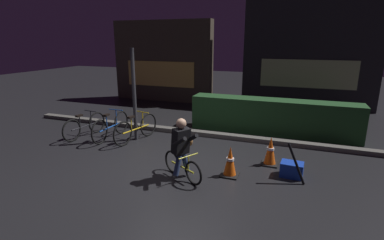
{
  "coord_description": "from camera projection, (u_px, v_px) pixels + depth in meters",
  "views": [
    {
      "loc": [
        2.49,
        -5.55,
        2.7
      ],
      "look_at": [
        0.2,
        0.6,
        0.9
      ],
      "focal_mm": 27.45,
      "sensor_mm": 36.0,
      "label": 1
    }
  ],
  "objects": [
    {
      "name": "street_post",
      "position": [
        134.0,
        96.0,
        7.89
      ],
      "size": [
        0.1,
        0.1,
        2.5
      ],
      "primitive_type": "cylinder",
      "color": "#2D2D33",
      "rests_on": "ground"
    },
    {
      "name": "traffic_cone_far",
      "position": [
        270.0,
        151.0,
        6.5
      ],
      "size": [
        0.36,
        0.36,
        0.65
      ],
      "color": "black",
      "rests_on": "ground"
    },
    {
      "name": "hedge_row",
      "position": [
        272.0,
        117.0,
        8.63
      ],
      "size": [
        4.8,
        0.7,
        1.03
      ],
      "primitive_type": "cube",
      "color": "#214723",
      "rests_on": "ground"
    },
    {
      "name": "storefront_right",
      "position": [
        310.0,
        51.0,
        11.56
      ],
      "size": [
        5.14,
        0.54,
        4.6
      ],
      "color": "#262328",
      "rests_on": "ground"
    },
    {
      "name": "traffic_cone_near",
      "position": [
        230.0,
        162.0,
        5.96
      ],
      "size": [
        0.36,
        0.36,
        0.63
      ],
      "color": "black",
      "rests_on": "ground"
    },
    {
      "name": "sidewalk_curb",
      "position": [
        205.0,
        134.0,
        8.54
      ],
      "size": [
        12.0,
        0.24,
        0.12
      ],
      "primitive_type": "cube",
      "color": "#56544F",
      "rests_on": "ground"
    },
    {
      "name": "parked_bike_left_mid",
      "position": [
        111.0,
        126.0,
        8.23
      ],
      "size": [
        0.46,
        1.7,
        0.78
      ],
      "rotation": [
        0.0,
        0.0,
        1.57
      ],
      "color": "black",
      "rests_on": "ground"
    },
    {
      "name": "blue_crate",
      "position": [
        292.0,
        169.0,
        5.97
      ],
      "size": [
        0.46,
        0.35,
        0.3
      ],
      "primitive_type": "cube",
      "rotation": [
        0.0,
        0.0,
        -0.06
      ],
      "color": "#193DB7",
      "rests_on": "ground"
    },
    {
      "name": "ground_plane",
      "position": [
        174.0,
        164.0,
        6.57
      ],
      "size": [
        40.0,
        40.0,
        0.0
      ],
      "primitive_type": "plane",
      "color": "black"
    },
    {
      "name": "closed_umbrella",
      "position": [
        296.0,
        163.0,
        5.65
      ],
      "size": [
        0.4,
        0.13,
        0.79
      ],
      "primitive_type": "cylinder",
      "rotation": [
        0.0,
        0.43,
        2.94
      ],
      "color": "black",
      "rests_on": "ground"
    },
    {
      "name": "parked_bike_leftmost",
      "position": [
        85.0,
        126.0,
        8.37
      ],
      "size": [
        0.46,
        1.55,
        0.72
      ],
      "rotation": [
        0.0,
        0.0,
        1.45
      ],
      "color": "black",
      "rests_on": "ground"
    },
    {
      "name": "parked_bike_center_left",
      "position": [
        136.0,
        129.0,
        8.03
      ],
      "size": [
        0.49,
        1.64,
        0.77
      ],
      "rotation": [
        0.0,
        0.0,
        1.35
      ],
      "color": "black",
      "rests_on": "ground"
    },
    {
      "name": "storefront_left",
      "position": [
        162.0,
        62.0,
        13.12
      ],
      "size": [
        4.59,
        0.54,
        3.53
      ],
      "color": "#42382D",
      "rests_on": "ground"
    },
    {
      "name": "cyclist",
      "position": [
        182.0,
        148.0,
        5.79
      ],
      "size": [
        1.05,
        0.69,
        1.25
      ],
      "rotation": [
        0.0,
        0.0,
        -0.53
      ],
      "color": "black",
      "rests_on": "ground"
    }
  ]
}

